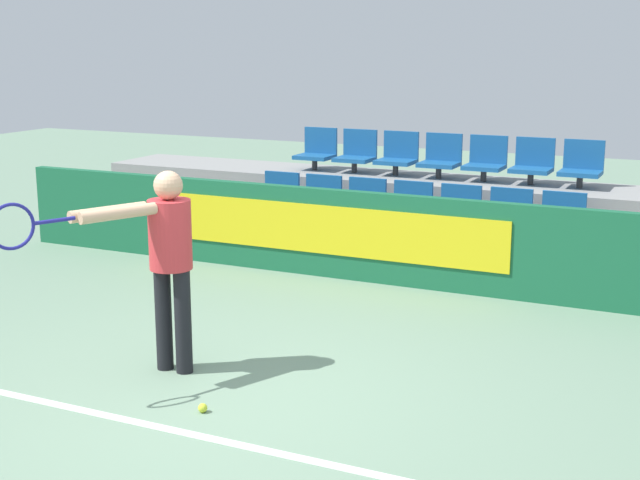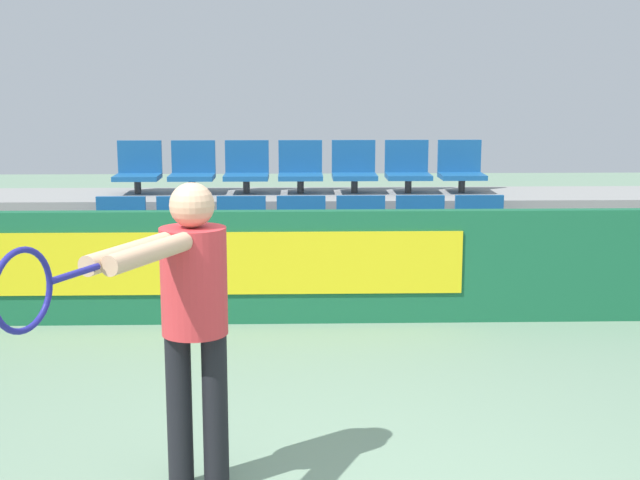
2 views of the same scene
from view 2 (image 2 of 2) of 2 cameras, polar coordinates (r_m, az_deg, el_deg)
name	(u,v)px [view 2 (image 2 of 2)]	position (r m, az deg, el deg)	size (l,w,h in m)	color
barrier_wall	(300,267)	(7.55, -1.32, -1.72)	(9.38, 0.14, 0.97)	#19603D
bleacher_tier_front	(302,280)	(8.22, -1.19, -2.59)	(8.98, 1.09, 0.44)	gray
bleacher_tier_middle	(301,236)	(9.25, -1.24, 0.28)	(8.98, 1.09, 0.88)	gray
stadium_chair_0	(120,230)	(8.41, -12.71, 0.64)	(0.46, 0.41, 0.53)	#333333
stadium_chair_1	(180,229)	(8.32, -8.93, 0.67)	(0.46, 0.41, 0.53)	#333333
stadium_chair_2	(241,229)	(8.27, -5.08, 0.69)	(0.46, 0.41, 0.53)	#333333
stadium_chair_3	(301,229)	(8.25, -1.21, 0.71)	(0.46, 0.41, 0.53)	#333333
stadium_chair_4	(361,229)	(8.27, 2.67, 0.73)	(0.46, 0.41, 0.53)	#333333
stadium_chair_5	(421,228)	(8.33, 6.50, 0.75)	(0.46, 0.41, 0.53)	#333333
stadium_chair_6	(481,228)	(8.43, 10.27, 0.76)	(0.46, 0.41, 0.53)	#333333
stadium_chair_7	(138,170)	(9.42, -11.55, 4.43)	(0.46, 0.41, 0.53)	#333333
stadium_chair_8	(193,170)	(9.34, -8.16, 4.48)	(0.46, 0.41, 0.53)	#333333
stadium_chair_9	(247,169)	(9.29, -4.72, 4.52)	(0.46, 0.41, 0.53)	#333333
stadium_chair_10	(300,169)	(9.28, -1.26, 4.55)	(0.46, 0.41, 0.53)	#333333
stadium_chair_11	(354,169)	(9.30, 2.20, 4.55)	(0.46, 0.41, 0.53)	#333333
stadium_chair_12	(408,169)	(9.35, 5.63, 4.54)	(0.46, 0.41, 0.53)	#333333
stadium_chair_13	(461,169)	(9.43, 9.01, 4.52)	(0.46, 0.41, 0.53)	#333333
tennis_player	(187,306)	(4.40, -8.51, -4.21)	(0.73, 1.42, 1.58)	black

